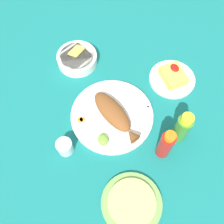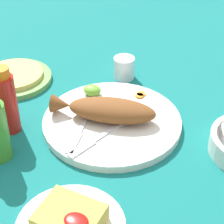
% 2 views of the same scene
% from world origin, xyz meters
% --- Properties ---
extents(ground_plane, '(4.00, 4.00, 0.00)m').
position_xyz_m(ground_plane, '(0.00, 0.00, 0.00)').
color(ground_plane, '#146B66').
extents(main_plate, '(0.32, 0.32, 0.02)m').
position_xyz_m(main_plate, '(0.00, 0.00, 0.01)').
color(main_plate, silver).
rests_on(main_plate, ground_plane).
extents(fried_fish, '(0.25, 0.13, 0.05)m').
position_xyz_m(fried_fish, '(-0.01, -0.00, 0.04)').
color(fried_fish, brown).
rests_on(fried_fish, main_plate).
extents(fork_near, '(0.07, 0.18, 0.00)m').
position_xyz_m(fork_near, '(0.00, -0.08, 0.02)').
color(fork_near, silver).
rests_on(fork_near, main_plate).
extents(fork_far, '(0.05, 0.18, 0.00)m').
position_xyz_m(fork_far, '(-0.04, -0.07, 0.02)').
color(fork_far, silver).
rests_on(fork_far, main_plate).
extents(carrot_slice_near, '(0.02, 0.02, 0.00)m').
position_xyz_m(carrot_slice_near, '(0.02, 0.12, 0.02)').
color(carrot_slice_near, orange).
rests_on(carrot_slice_near, main_plate).
extents(carrot_slice_mid, '(0.02, 0.02, 0.00)m').
position_xyz_m(carrot_slice_mid, '(0.02, 0.12, 0.02)').
color(carrot_slice_mid, orange).
rests_on(carrot_slice_mid, main_plate).
extents(lime_wedge_main, '(0.05, 0.04, 0.03)m').
position_xyz_m(lime_wedge_main, '(-0.09, 0.07, 0.03)').
color(lime_wedge_main, '#6BB233').
rests_on(lime_wedge_main, main_plate).
extents(hot_sauce_bottle_red, '(0.05, 0.05, 0.16)m').
position_xyz_m(hot_sauce_bottle_red, '(-0.20, -0.12, 0.08)').
color(hot_sauce_bottle_red, '#B21914').
rests_on(hot_sauce_bottle_red, ground_plane).
extents(hot_sauce_bottle_green, '(0.06, 0.06, 0.16)m').
position_xyz_m(hot_sauce_bottle_green, '(-0.17, -0.20, 0.07)').
color(hot_sauce_bottle_green, '#3D8428').
rests_on(hot_sauce_bottle_green, ground_plane).
extents(salt_cup, '(0.06, 0.06, 0.06)m').
position_xyz_m(salt_cup, '(-0.07, 0.21, 0.03)').
color(salt_cup, silver).
rests_on(salt_cup, ground_plane).
extents(side_plate_fries, '(0.19, 0.19, 0.01)m').
position_xyz_m(side_plate_fries, '(0.07, -0.30, 0.01)').
color(side_plate_fries, silver).
rests_on(side_plate_fries, ground_plane).
extents(fries_pile, '(0.11, 0.09, 0.04)m').
position_xyz_m(fries_pile, '(0.07, -0.30, 0.03)').
color(fries_pile, gold).
rests_on(fries_pile, side_plate_fries).
extents(guacamole_bowl, '(0.17, 0.17, 0.06)m').
position_xyz_m(guacamole_bowl, '(0.31, 0.04, 0.03)').
color(guacamole_bowl, white).
rests_on(guacamole_bowl, ground_plane).
extents(tortilla_plate, '(0.21, 0.21, 0.01)m').
position_xyz_m(tortilla_plate, '(-0.33, 0.06, 0.01)').
color(tortilla_plate, '#6B9E4C').
rests_on(tortilla_plate, ground_plane).
extents(tortilla_stack, '(0.16, 0.16, 0.01)m').
position_xyz_m(tortilla_stack, '(-0.33, 0.06, 0.02)').
color(tortilla_stack, '#E0C666').
rests_on(tortilla_stack, tortilla_plate).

